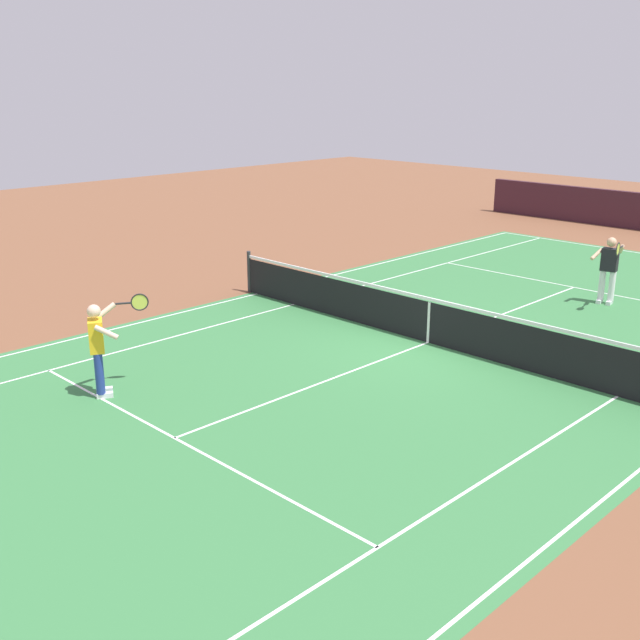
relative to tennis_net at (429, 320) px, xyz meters
name	(u,v)px	position (x,y,z in m)	size (l,w,h in m)	color
ground_plane	(428,342)	(0.00, 0.00, -0.49)	(60.00, 60.00, 0.00)	brown
court_slab	(428,342)	(0.00, 0.00, -0.49)	(24.20, 11.40, 0.00)	#387A42
court_line_markings	(428,342)	(0.00, 0.00, -0.49)	(23.85, 11.05, 0.01)	white
tennis_net	(429,320)	(0.00, 0.00, 0.00)	(0.10, 11.70, 1.08)	#2D2D33
tennis_player_near	(99,345)	(6.28, -2.31, 0.44)	(1.19, 0.75, 1.70)	navy
tennis_player_far	(609,267)	(-5.49, 1.29, 0.44)	(1.01, 0.83, 1.70)	white
tennis_ball	(459,323)	(-1.52, -0.27, -0.46)	(0.07, 0.07, 0.07)	#CCE01E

